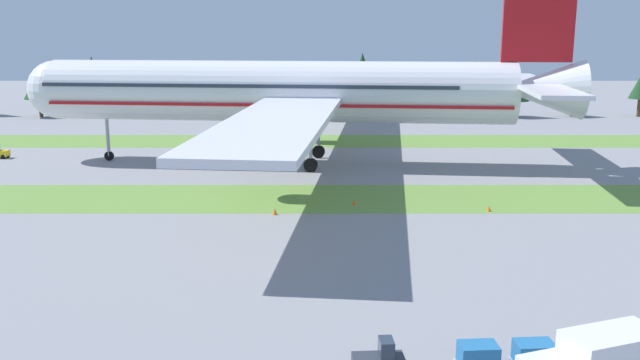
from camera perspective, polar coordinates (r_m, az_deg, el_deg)
The scene contains 11 objects.
grass_strip_near at distance 70.17m, azimuth 2.75°, elevation -1.52°, with size 320.00×11.95×0.01m, color olive.
grass_strip_far at distance 105.32m, azimuth 1.90°, elevation 3.27°, with size 320.00×11.95×0.01m, color olive.
airliner at distance 86.12m, azimuth -1.96°, elevation 7.41°, with size 69.62×86.00×25.92m.
cargo_dolly_lead at distance 36.58m, azimuth 13.23°, elevation -14.10°, with size 2.30×1.65×1.55m.
cargo_dolly_second at distance 37.49m, azimuth 17.59°, elevation -13.68°, with size 2.30×1.65×1.55m.
cargo_dolly_third at distance 38.60m, azimuth 21.71°, elevation -13.22°, with size 2.30×1.65×1.55m.
pushback_tractor at distance 100.96m, azimuth -25.09°, elevation 2.13°, with size 2.72×1.56×1.97m.
taxiway_marker_0 at distance 67.53m, azimuth 3.05°, elevation -1.85°, with size 0.44×0.44×0.56m, color orange.
taxiway_marker_1 at distance 64.04m, azimuth -3.61°, elevation -2.64°, with size 0.44×0.44×0.62m, color orange.
taxiway_marker_2 at distance 67.06m, azimuth 14.10°, elevation -2.35°, with size 0.44×0.44×0.51m, color orange.
distant_tree_line at distance 133.89m, azimuth -0.09°, elevation 8.31°, with size 175.95×8.74×12.69m.
Camera 1 is at (-3.15, -23.60, 17.19)m, focal length 38.36 mm.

